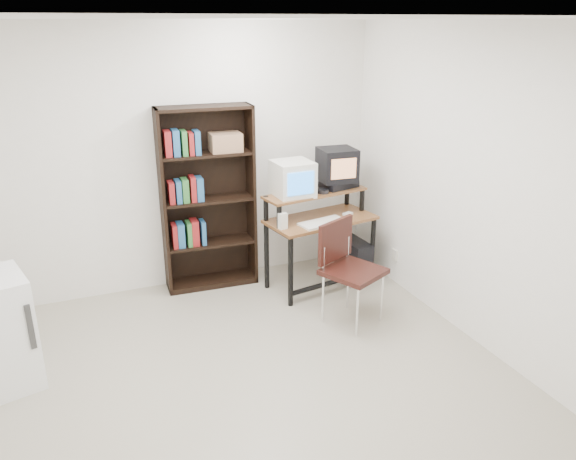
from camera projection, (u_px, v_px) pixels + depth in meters
name	position (u px, v px, depth m)	size (l,w,h in m)	color
floor	(250.00, 386.00, 4.23)	(4.00, 4.00, 0.01)	#ADA48F
ceiling	(240.00, 18.00, 3.32)	(4.00, 4.00, 0.01)	white
back_wall	(181.00, 160.00, 5.51)	(4.00, 0.01, 2.60)	white
front_wall	(419.00, 396.00, 2.05)	(4.00, 0.01, 2.60)	white
right_wall	(483.00, 192.00, 4.49)	(0.01, 4.00, 2.60)	white
computer_desk	(320.00, 223.00, 5.64)	(1.15, 0.71, 0.98)	brown
crt_monitor	(293.00, 179.00, 5.46)	(0.38, 0.39, 0.35)	silver
vcr	(338.00, 184.00, 5.75)	(0.36, 0.26, 0.08)	black
crt_tv	(337.00, 165.00, 5.69)	(0.38, 0.38, 0.33)	black
cd_spindle	(323.00, 192.00, 5.56)	(0.12, 0.12, 0.05)	#26262B
keyboard	(323.00, 223.00, 5.46)	(0.47, 0.21, 0.04)	silver
mousepad	(349.00, 216.00, 5.70)	(0.22, 0.18, 0.01)	black
mouse	(348.00, 214.00, 5.70)	(0.10, 0.06, 0.03)	white
desk_speaker	(282.00, 221.00, 5.31)	(0.08, 0.07, 0.17)	silver
pc_tower	(354.00, 259.00, 5.97)	(0.20, 0.45, 0.42)	black
school_chair	(347.00, 261.00, 4.99)	(0.62, 0.62, 0.93)	black
bookshelf	(207.00, 197.00, 5.58)	(0.93, 0.35, 1.84)	black
wall_outlet	(395.00, 255.00, 5.84)	(0.02, 0.08, 0.12)	beige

